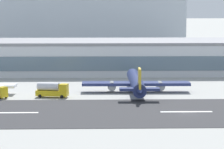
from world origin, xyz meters
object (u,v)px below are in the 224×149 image
Objects in this scene: distant_hotel_block at (77,2)px; airliner_gold_tail_gate_1 at (136,83)px; terminal_building at (124,56)px; service_fuel_truck_1 at (52,90)px.

airliner_gold_tail_gate_1 is (20.17, -139.99, -21.84)m from distant_hotel_block.
terminal_building reaches higher than service_fuel_truck_1.
service_fuel_truck_1 is at bearing 109.94° from airliner_gold_tail_gate_1.
terminal_building reaches higher than airliner_gold_tail_gate_1.
airliner_gold_tail_gate_1 is at bearing 30.75° from service_fuel_truck_1.
service_fuel_truck_1 is (-2.62, -147.96, -22.50)m from distant_hotel_block.
service_fuel_truck_1 is (-22.78, -7.96, -0.67)m from airliner_gold_tail_gate_1.
distant_hotel_block is at bearing 101.72° from terminal_building.
service_fuel_truck_1 is at bearing -91.01° from distant_hotel_block.
distant_hotel_block is 11.83× the size of service_fuel_truck_1.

